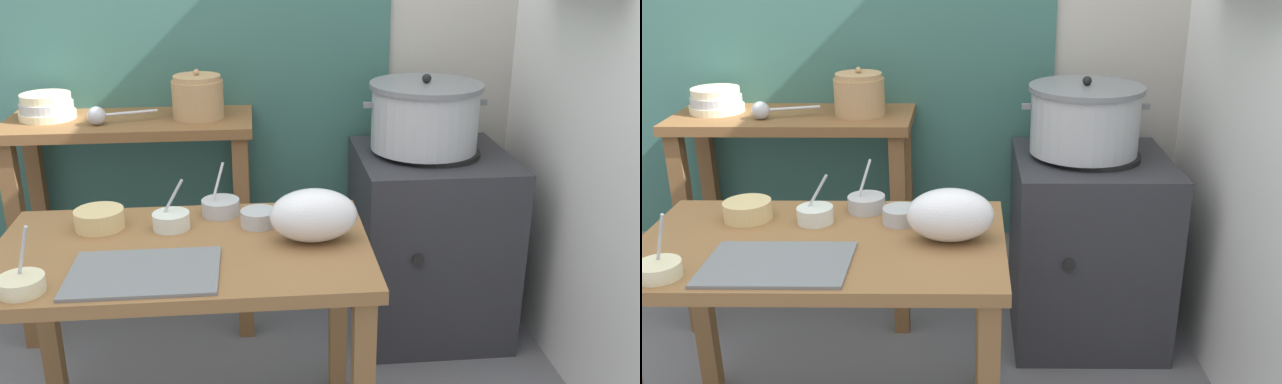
{
  "view_description": "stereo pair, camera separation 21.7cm",
  "coord_description": "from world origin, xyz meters",
  "views": [
    {
      "loc": [
        0.22,
        -1.88,
        1.57
      ],
      "look_at": [
        0.42,
        0.15,
        0.82
      ],
      "focal_mm": 39.09,
      "sensor_mm": 36.0,
      "label": 1
    },
    {
      "loc": [
        0.44,
        -1.89,
        1.57
      ],
      "look_at": [
        0.42,
        0.15,
        0.82
      ],
      "focal_mm": 39.09,
      "sensor_mm": 36.0,
      "label": 2
    }
  ],
  "objects": [
    {
      "name": "prep_bowl_4",
      "position": [
        -0.04,
        0.14,
        0.75
      ],
      "size": [
        0.11,
        0.11,
        0.15
      ],
      "color": "silver",
      "rests_on": "prep_table"
    },
    {
      "name": "clay_pot",
      "position": [
        0.01,
        0.83,
        0.98
      ],
      "size": [
        0.2,
        0.2,
        0.19
      ],
      "color": "tan",
      "rests_on": "back_shelf_table"
    },
    {
      "name": "back_shelf_table",
      "position": [
        -0.27,
        0.83,
        0.68
      ],
      "size": [
        0.96,
        0.4,
        0.9
      ],
      "color": "brown",
      "rests_on": "ground"
    },
    {
      "name": "wall_right",
      "position": [
        1.4,
        0.2,
        1.3
      ],
      "size": [
        0.3,
        3.2,
        2.6
      ],
      "color": "white",
      "rests_on": "ground"
    },
    {
      "name": "plastic_bag",
      "position": [
        0.39,
        0.01,
        0.8
      ],
      "size": [
        0.26,
        0.17,
        0.16
      ],
      "primitive_type": "ellipsoid",
      "color": "white",
      "rests_on": "prep_table"
    },
    {
      "name": "prep_bowl_1",
      "position": [
        -0.38,
        -0.24,
        0.75
      ],
      "size": [
        0.12,
        0.12,
        0.18
      ],
      "color": "beige",
      "rests_on": "prep_table"
    },
    {
      "name": "prep_bowl_2",
      "position": [
        0.23,
        0.14,
        0.75
      ],
      "size": [
        0.11,
        0.11,
        0.05
      ],
      "color": "#B7BABF",
      "rests_on": "prep_table"
    },
    {
      "name": "stove_block",
      "position": [
        0.93,
        0.7,
        0.38
      ],
      "size": [
        0.6,
        0.61,
        0.78
      ],
      "color": "#2D2D33",
      "rests_on": "ground"
    },
    {
      "name": "prep_table",
      "position": [
        -0.0,
        -0.0,
        0.61
      ],
      "size": [
        1.1,
        0.66,
        0.72
      ],
      "color": "olive",
      "rests_on": "ground"
    },
    {
      "name": "bowl_stack_enamel",
      "position": [
        -0.58,
        0.87,
        0.95
      ],
      "size": [
        0.22,
        0.22,
        0.1
      ],
      "color": "beige",
      "rests_on": "back_shelf_table"
    },
    {
      "name": "prep_bowl_0",
      "position": [
        -0.27,
        0.16,
        0.75
      ],
      "size": [
        0.15,
        0.15,
        0.06
      ],
      "color": "#E5C684",
      "rests_on": "prep_table"
    },
    {
      "name": "steamer_pot",
      "position": [
        0.89,
        0.72,
        0.91
      ],
      "size": [
        0.49,
        0.44,
        0.3
      ],
      "color": "#B7BABF",
      "rests_on": "stove_block"
    },
    {
      "name": "prep_bowl_3",
      "position": [
        0.1,
        0.24,
        0.75
      ],
      "size": [
        0.12,
        0.12,
        0.16
      ],
      "color": "#B7BABF",
      "rests_on": "prep_table"
    },
    {
      "name": "ladle",
      "position": [
        -0.36,
        0.75,
        0.94
      ],
      "size": [
        0.26,
        0.11,
        0.07
      ],
      "color": "#B7BABF",
      "rests_on": "back_shelf_table"
    },
    {
      "name": "wall_back",
      "position": [
        0.08,
        1.1,
        1.3
      ],
      "size": [
        4.4,
        0.12,
        2.6
      ],
      "color": "#B2ADA3",
      "rests_on": "ground"
    },
    {
      "name": "serving_tray",
      "position": [
        -0.09,
        -0.17,
        0.72
      ],
      "size": [
        0.4,
        0.28,
        0.01
      ],
      "primitive_type": "cube",
      "color": "slate",
      "rests_on": "prep_table"
    }
  ]
}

